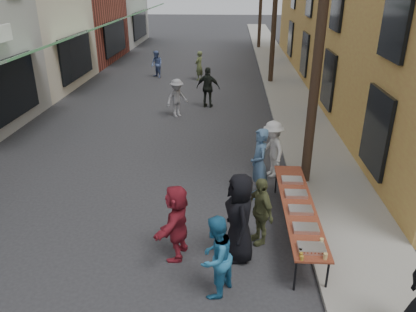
# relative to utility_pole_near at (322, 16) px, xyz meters

# --- Properties ---
(ground) EXTENTS (120.00, 120.00, 0.00)m
(ground) POSITION_rel_utility_pole_near_xyz_m (-4.30, -3.00, -4.50)
(ground) COLOR #28282B
(ground) RESTS_ON ground
(sidewalk) EXTENTS (2.20, 60.00, 0.10)m
(sidewalk) POSITION_rel_utility_pole_near_xyz_m (0.70, 12.00, -4.45)
(sidewalk) COLOR gray
(sidewalk) RESTS_ON ground
(storefront_row) EXTENTS (8.00, 37.00, 9.00)m
(storefront_row) POSITION_rel_utility_pole_near_xyz_m (-14.30, 11.96, -0.38)
(storefront_row) COLOR maroon
(storefront_row) RESTS_ON ground
(utility_pole_near) EXTENTS (0.26, 0.26, 9.00)m
(utility_pole_near) POSITION_rel_utility_pole_near_xyz_m (0.00, 0.00, 0.00)
(utility_pole_near) COLOR #2D2116
(utility_pole_near) RESTS_ON ground
(serving_table) EXTENTS (0.70, 4.00, 0.75)m
(serving_table) POSITION_rel_utility_pole_near_xyz_m (-0.59, -2.50, -3.79)
(serving_table) COLOR maroon
(serving_table) RESTS_ON ground
(catering_tray_sausage) EXTENTS (0.50, 0.33, 0.08)m
(catering_tray_sausage) POSITION_rel_utility_pole_near_xyz_m (-0.59, -4.15, -3.71)
(catering_tray_sausage) COLOR maroon
(catering_tray_sausage) RESTS_ON serving_table
(catering_tray_foil_b) EXTENTS (0.50, 0.33, 0.08)m
(catering_tray_foil_b) POSITION_rel_utility_pole_near_xyz_m (-0.59, -3.50, -3.71)
(catering_tray_foil_b) COLOR #B2B2B7
(catering_tray_foil_b) RESTS_ON serving_table
(catering_tray_buns) EXTENTS (0.50, 0.33, 0.08)m
(catering_tray_buns) POSITION_rel_utility_pole_near_xyz_m (-0.59, -2.80, -3.71)
(catering_tray_buns) COLOR tan
(catering_tray_buns) RESTS_ON serving_table
(catering_tray_foil_d) EXTENTS (0.50, 0.33, 0.08)m
(catering_tray_foil_d) POSITION_rel_utility_pole_near_xyz_m (-0.59, -2.10, -3.71)
(catering_tray_foil_d) COLOR #B2B2B7
(catering_tray_foil_d) RESTS_ON serving_table
(catering_tray_buns_end) EXTENTS (0.50, 0.33, 0.08)m
(catering_tray_buns_end) POSITION_rel_utility_pole_near_xyz_m (-0.59, -1.40, -3.71)
(catering_tray_buns_end) COLOR tan
(catering_tray_buns_end) RESTS_ON serving_table
(condiment_jar_a) EXTENTS (0.07, 0.07, 0.08)m
(condiment_jar_a) POSITION_rel_utility_pole_near_xyz_m (-0.81, -4.45, -3.71)
(condiment_jar_a) COLOR #A57F26
(condiment_jar_a) RESTS_ON serving_table
(condiment_jar_b) EXTENTS (0.07, 0.07, 0.08)m
(condiment_jar_b) POSITION_rel_utility_pole_near_xyz_m (-0.81, -4.35, -3.71)
(condiment_jar_b) COLOR #A57F26
(condiment_jar_b) RESTS_ON serving_table
(condiment_jar_c) EXTENTS (0.07, 0.07, 0.08)m
(condiment_jar_c) POSITION_rel_utility_pole_near_xyz_m (-0.81, -4.25, -3.71)
(condiment_jar_c) COLOR #A57F26
(condiment_jar_c) RESTS_ON serving_table
(cup_stack) EXTENTS (0.08, 0.08, 0.12)m
(cup_stack) POSITION_rel_utility_pole_near_xyz_m (-0.39, -4.40, -3.69)
(cup_stack) COLOR tan
(cup_stack) RESTS_ON serving_table
(guest_front_a) EXTENTS (0.79, 1.04, 1.90)m
(guest_front_a) POSITION_rel_utility_pole_near_xyz_m (-1.91, -3.45, -3.55)
(guest_front_a) COLOR black
(guest_front_a) RESTS_ON ground
(guest_front_b) EXTENTS (0.58, 0.77, 1.91)m
(guest_front_b) POSITION_rel_utility_pole_near_xyz_m (-1.38, -0.87, -3.54)
(guest_front_b) COLOR #456486
(guest_front_b) RESTS_ON ground
(guest_front_c) EXTENTS (0.92, 0.98, 1.61)m
(guest_front_c) POSITION_rel_utility_pole_near_xyz_m (-2.35, -4.54, -3.69)
(guest_front_c) COLOR teal
(guest_front_c) RESTS_ON ground
(guest_front_d) EXTENTS (0.92, 1.22, 1.68)m
(guest_front_d) POSITION_rel_utility_pole_near_xyz_m (-0.92, 0.42, -3.66)
(guest_front_d) COLOR silver
(guest_front_d) RESTS_ON ground
(guest_front_e) EXTENTS (0.76, 0.98, 1.56)m
(guest_front_e) POSITION_rel_utility_pole_near_xyz_m (-1.46, -2.87, -3.72)
(guest_front_e) COLOR brown
(guest_front_e) RESTS_ON ground
(guest_queue_back) EXTENTS (0.75, 1.58, 1.63)m
(guest_queue_back) POSITION_rel_utility_pole_near_xyz_m (-3.18, -3.47, -3.68)
(guest_queue_back) COLOR maroon
(guest_queue_back) RESTS_ON ground
(passerby_left) EXTENTS (1.15, 1.13, 1.58)m
(passerby_left) POSITION_rel_utility_pole_near_xyz_m (-4.38, 5.78, -3.71)
(passerby_left) COLOR gray
(passerby_left) RESTS_ON ground
(passerby_mid) EXTENTS (1.11, 0.61, 1.79)m
(passerby_mid) POSITION_rel_utility_pole_near_xyz_m (-3.17, 7.20, -3.61)
(passerby_mid) COLOR black
(passerby_mid) RESTS_ON ground
(passerby_right) EXTENTS (0.62, 0.70, 1.62)m
(passerby_right) POSITION_rel_utility_pole_near_xyz_m (-4.00, 12.44, -3.69)
(passerby_right) COLOR #556138
(passerby_right) RESTS_ON ground
(passerby_far) EXTENTS (0.93, 0.93, 1.53)m
(passerby_far) POSITION_rel_utility_pole_near_xyz_m (-6.49, 12.92, -3.74)
(passerby_far) COLOR #5469A3
(passerby_far) RESTS_ON ground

